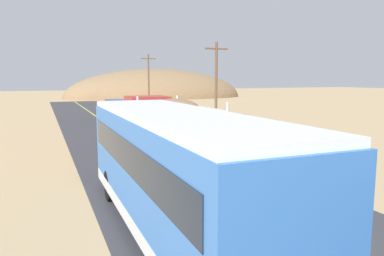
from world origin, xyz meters
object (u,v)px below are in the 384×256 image
bus (175,169)px  power_pole_mid (216,80)px  livestock_truck (158,117)px  car_far (117,109)px  power_pole_far (149,78)px

bus → power_pole_mid: size_ratio=1.39×
livestock_truck → power_pole_mid: power_pole_mid is taller
livestock_truck → car_far: 15.06m
livestock_truck → power_pole_mid: 12.75m
livestock_truck → power_pole_mid: (8.39, 9.38, 2.10)m
bus → power_pole_far: power_pole_far is taller
power_pole_mid → power_pole_far: size_ratio=0.97×
car_far → bus: bearing=-97.8°
livestock_truck → bus: 12.04m
power_pole_mid → bus: bearing=-118.7°
livestock_truck → power_pole_far: (8.39, 31.59, 2.21)m
bus → power_pole_far: (11.50, 43.22, 2.25)m
livestock_truck → bus: size_ratio=0.97×
bus → power_pole_mid: (11.50, 21.00, 2.15)m
livestock_truck → car_far: (0.51, 15.04, -0.70)m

